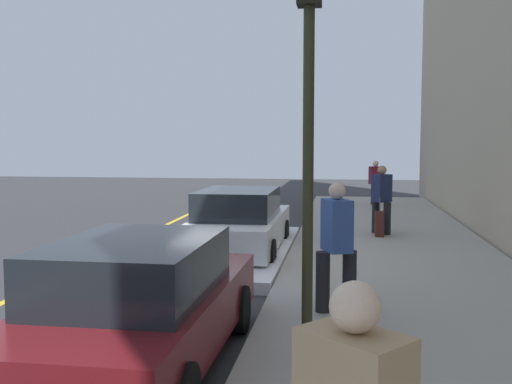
{
  "coord_description": "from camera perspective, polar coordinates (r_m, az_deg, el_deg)",
  "views": [
    {
      "loc": [
        -12.34,
        -2.14,
        2.58
      ],
      "look_at": [
        1.31,
        -0.16,
        1.39
      ],
      "focal_mm": 42.09,
      "sensor_mm": 36.0,
      "label": 1
    }
  ],
  "objects": [
    {
      "name": "parked_car_white",
      "position": [
        13.34,
        -1.59,
        -2.94
      ],
      "size": [
        4.67,
        1.9,
        1.51
      ],
      "color": "black",
      "rests_on": "ground"
    },
    {
      "name": "lane_stripe_centre",
      "position": [
        13.68,
        -14.98,
        -6.11
      ],
      "size": [
        28.0,
        0.14,
        0.01
      ],
      "primitive_type": "cube",
      "color": "gold",
      "rests_on": "ground"
    },
    {
      "name": "pedestrian_blue_coat",
      "position": [
        8.59,
        7.67,
        -4.83
      ],
      "size": [
        0.58,
        0.58,
        1.84
      ],
      "color": "black",
      "rests_on": "sidewalk"
    },
    {
      "name": "pedestrian_burgundy_coat",
      "position": [
        23.13,
        11.28,
        1.0
      ],
      "size": [
        0.53,
        0.52,
        1.68
      ],
      "color": "black",
      "rests_on": "sidewalk"
    },
    {
      "name": "rolling_suitcase",
      "position": [
        15.58,
        11.65,
        -2.98
      ],
      "size": [
        0.34,
        0.22,
        0.99
      ],
      "color": "#471E19",
      "rests_on": "sidewalk"
    },
    {
      "name": "parked_car_maroon",
      "position": [
        6.91,
        -10.9,
        -10.44
      ],
      "size": [
        4.58,
        1.94,
        1.51
      ],
      "color": "black",
      "rests_on": "ground"
    },
    {
      "name": "pedestrian_navy_coat",
      "position": [
        15.96,
        11.85,
        -0.51
      ],
      "size": [
        0.56,
        0.55,
        1.78
      ],
      "color": "black",
      "rests_on": "sidewalk"
    },
    {
      "name": "sidewalk",
      "position": [
        12.64,
        13.43,
        -6.65
      ],
      "size": [
        28.0,
        4.6,
        0.15
      ],
      "primitive_type": "cube",
      "color": "#A39E93",
      "rests_on": "ground"
    },
    {
      "name": "ground_plane",
      "position": [
        12.78,
        -1.58,
        -6.73
      ],
      "size": [
        56.0,
        56.0,
        0.0
      ],
      "primitive_type": "plane",
      "color": "#333335"
    },
    {
      "name": "snow_bank_curb",
      "position": [
        13.3,
        1.89,
        -5.79
      ],
      "size": [
        6.56,
        0.56,
        0.22
      ],
      "primitive_type": "cube",
      "color": "white",
      "rests_on": "ground"
    },
    {
      "name": "traffic_light_pole",
      "position": [
        6.53,
        5.04,
        10.45
      ],
      "size": [
        0.35,
        0.26,
        4.54
      ],
      "color": "#2D2D19",
      "rests_on": "sidewalk"
    }
  ]
}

